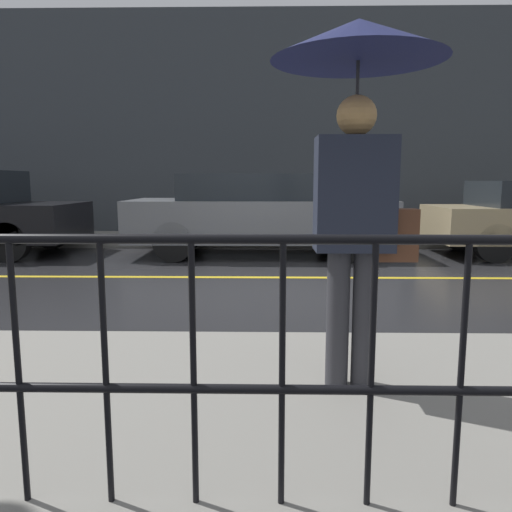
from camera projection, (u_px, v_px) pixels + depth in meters
name	position (u px, v px, depth m)	size (l,w,h in m)	color
ground_plane	(270.00, 278.00, 7.08)	(80.00, 80.00, 0.00)	#262628
sidewalk_near	(276.00, 408.00, 2.85)	(28.00, 2.41, 0.15)	gray
sidewalk_far	(269.00, 239.00, 11.10)	(28.00, 2.02, 0.15)	gray
lane_marking	(270.00, 277.00, 7.08)	(25.20, 0.12, 0.01)	gold
building_storefront	(269.00, 126.00, 11.86)	(28.00, 0.30, 5.29)	#383D42
railing_foreground	(282.00, 341.00, 1.80)	(12.00, 0.04, 1.03)	black
pedestrian	(358.00, 110.00, 2.76)	(0.97, 0.97, 2.08)	#333338
car_grey	(258.00, 213.00, 9.10)	(4.71, 1.80, 1.48)	slate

